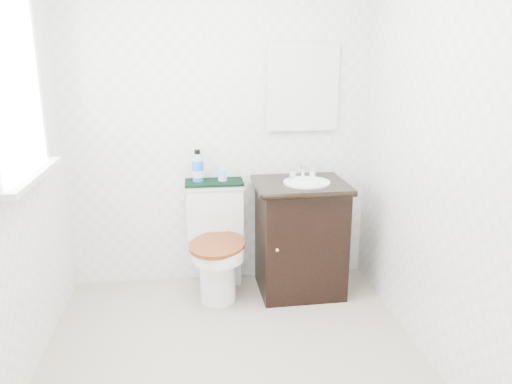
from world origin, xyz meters
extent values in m
plane|color=#B1A38F|center=(0.00, 0.00, 0.00)|extent=(2.40, 2.40, 0.00)
plane|color=white|center=(0.00, 1.20, 1.20)|extent=(2.40, 0.00, 2.40)
plane|color=white|center=(0.00, -1.20, 1.20)|extent=(2.40, 0.00, 2.40)
plane|color=white|center=(1.10, 0.00, 1.20)|extent=(0.00, 2.40, 2.40)
cube|color=white|center=(-1.07, 0.25, 1.55)|extent=(0.02, 0.70, 0.90)
cube|color=silver|center=(0.60, 1.18, 1.45)|extent=(0.50, 0.02, 0.60)
cylinder|color=white|center=(-0.05, 0.82, 0.19)|extent=(0.25, 0.25, 0.39)
cube|color=white|center=(-0.05, 1.07, 0.19)|extent=(0.25, 0.28, 0.39)
cube|color=white|center=(-0.05, 1.09, 0.57)|extent=(0.41, 0.18, 0.37)
cube|color=white|center=(-0.05, 1.09, 0.77)|extent=(0.42, 0.20, 0.03)
cylinder|color=white|center=(-0.05, 0.78, 0.39)|extent=(0.37, 0.37, 0.08)
cylinder|color=maroon|center=(-0.05, 0.78, 0.43)|extent=(0.46, 0.46, 0.03)
cube|color=black|center=(0.55, 0.90, 0.39)|extent=(0.59, 0.51, 0.78)
cube|color=black|center=(0.55, 0.90, 0.80)|extent=(0.64, 0.55, 0.04)
cylinder|color=white|center=(0.58, 0.87, 0.83)|extent=(0.32, 0.32, 0.01)
ellipsoid|color=white|center=(0.58, 0.87, 0.77)|extent=(0.28, 0.28, 0.14)
cylinder|color=silver|center=(0.58, 1.01, 0.87)|extent=(0.02, 0.02, 0.10)
cube|color=white|center=(0.06, 1.10, 0.12)|extent=(0.18, 0.15, 0.24)
cube|color=white|center=(0.06, 1.10, 0.25)|extent=(0.20, 0.17, 0.03)
cube|color=black|center=(-0.05, 1.09, 0.79)|extent=(0.42, 0.22, 0.02)
cylinder|color=blue|center=(-0.16, 1.11, 0.88)|extent=(0.08, 0.08, 0.15)
cylinder|color=silver|center=(-0.16, 1.11, 0.97)|extent=(0.08, 0.08, 0.05)
cylinder|color=black|center=(-0.16, 1.11, 1.01)|extent=(0.04, 0.04, 0.03)
cone|color=#94BAF3|center=(0.01, 1.10, 0.84)|extent=(0.07, 0.07, 0.08)
ellipsoid|color=#19727A|center=(0.50, 0.99, 0.83)|extent=(0.07, 0.04, 0.02)
camera|label=1|loc=(-0.19, -2.38, 1.70)|focal=35.00mm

